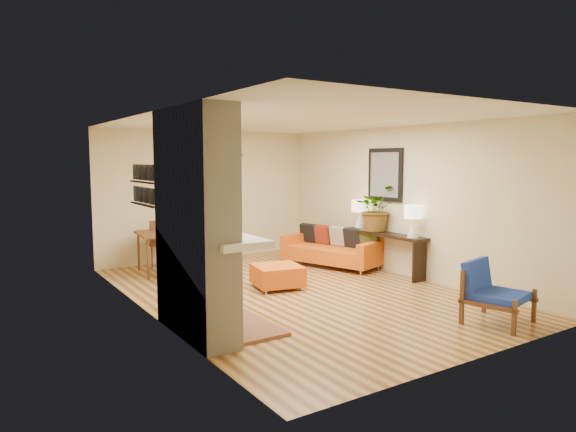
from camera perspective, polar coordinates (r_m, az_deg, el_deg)
name	(u,v)px	position (r m, az deg, el deg)	size (l,w,h in m)	color
room_shell	(247,199)	(10.32, -4.55, 1.93)	(6.50, 6.50, 6.50)	tan
fireplace	(198,228)	(5.93, -9.96, -1.32)	(1.09, 1.68, 2.60)	white
sofa	(334,248)	(9.88, 5.10, -3.61)	(1.36, 2.05, 0.74)	silver
ottoman	(277,275)	(8.15, -1.19, -6.55)	(0.84, 0.84, 0.36)	silver
blue_chair	(491,289)	(6.93, 21.58, -7.55)	(0.88, 0.87, 0.77)	brown
dining_table	(162,240)	(9.42, -13.79, -2.65)	(0.82, 1.69, 0.90)	brown
console_table	(384,241)	(9.33, 10.58, -2.72)	(0.34, 1.85, 0.72)	black
lamp_near	(413,217)	(8.78, 13.72, -0.15)	(0.30, 0.30, 0.54)	white
lamp_far	(359,211)	(9.76, 7.94, 0.59)	(0.30, 0.30, 0.54)	white
houseplant	(376,208)	(9.40, 9.71, 0.85)	(0.75, 0.65, 0.84)	#1E5919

